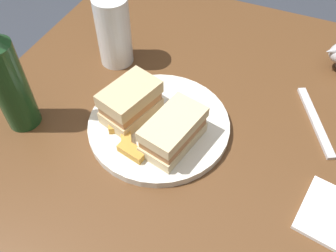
% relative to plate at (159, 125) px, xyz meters
% --- Properties ---
extents(dining_table, '(1.06, 0.86, 0.71)m').
position_rel_plate_xyz_m(dining_table, '(-0.03, -0.05, -0.37)').
color(dining_table, brown).
rests_on(dining_table, ground).
extents(plate, '(0.27, 0.27, 0.02)m').
position_rel_plate_xyz_m(plate, '(0.00, 0.00, 0.00)').
color(plate, silver).
rests_on(plate, dining_table).
extents(sandwich_half_left, '(0.12, 0.10, 0.07)m').
position_rel_plate_xyz_m(sandwich_half_left, '(-0.00, 0.06, 0.04)').
color(sandwich_half_left, '#CCB284').
rests_on(sandwich_half_left, plate).
extents(sandwich_half_right, '(0.13, 0.09, 0.06)m').
position_rel_plate_xyz_m(sandwich_half_right, '(-0.03, -0.04, 0.04)').
color(sandwich_half_right, beige).
rests_on(sandwich_half_right, plate).
extents(potato_wedge_front, '(0.05, 0.04, 0.01)m').
position_rel_plate_xyz_m(potato_wedge_front, '(-0.06, 0.04, 0.02)').
color(potato_wedge_front, gold).
rests_on(potato_wedge_front, plate).
extents(potato_wedge_middle, '(0.04, 0.04, 0.01)m').
position_rel_plate_xyz_m(potato_wedge_middle, '(-0.04, 0.07, 0.02)').
color(potato_wedge_middle, gold).
rests_on(potato_wedge_middle, plate).
extents(potato_wedge_back, '(0.03, 0.04, 0.02)m').
position_rel_plate_xyz_m(potato_wedge_back, '(-0.04, -0.03, 0.02)').
color(potato_wedge_back, '#AD702D').
rests_on(potato_wedge_back, plate).
extents(potato_wedge_left_edge, '(0.04, 0.04, 0.02)m').
position_rel_plate_xyz_m(potato_wedge_left_edge, '(-0.05, -0.01, 0.02)').
color(potato_wedge_left_edge, gold).
rests_on(potato_wedge_left_edge, plate).
extents(potato_wedge_right_edge, '(0.03, 0.06, 0.02)m').
position_rel_plate_xyz_m(potato_wedge_right_edge, '(-0.09, 0.01, 0.02)').
color(potato_wedge_right_edge, gold).
rests_on(potato_wedge_right_edge, plate).
extents(pint_glass, '(0.07, 0.07, 0.16)m').
position_rel_plate_xyz_m(pint_glass, '(0.15, 0.17, 0.06)').
color(pint_glass, white).
rests_on(pint_glass, dining_table).
extents(cider_bottle, '(0.06, 0.06, 0.28)m').
position_rel_plate_xyz_m(cider_bottle, '(-0.09, 0.25, 0.10)').
color(cider_bottle, '#19421E').
rests_on(cider_bottle, dining_table).
extents(napkin, '(0.12, 0.11, 0.01)m').
position_rel_plate_xyz_m(napkin, '(-0.06, -0.33, -0.00)').
color(napkin, white).
rests_on(napkin, dining_table).
extents(fork, '(0.17, 0.10, 0.01)m').
position_rel_plate_xyz_m(fork, '(0.13, -0.28, -0.00)').
color(fork, silver).
rests_on(fork, dining_table).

